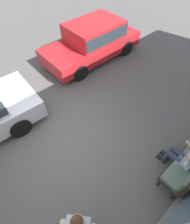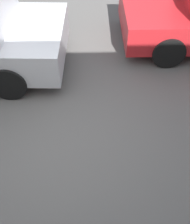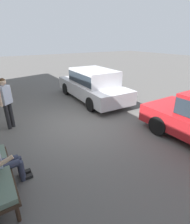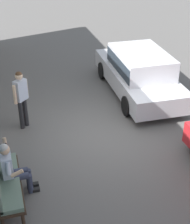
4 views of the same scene
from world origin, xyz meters
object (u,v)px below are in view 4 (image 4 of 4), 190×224
at_px(parked_car_mid, 139,71).
at_px(pedestrian_standing, 21,95).
at_px(person_on_phone, 12,168).
at_px(bench, 3,179).

height_order(parked_car_mid, pedestrian_standing, pedestrian_standing).
distance_m(person_on_phone, pedestrian_standing, 2.76).
height_order(person_on_phone, pedestrian_standing, pedestrian_standing).
bearing_deg(parked_car_mid, bench, 129.91).
bearing_deg(pedestrian_standing, bench, 165.88).
distance_m(bench, pedestrian_standing, 2.98).
distance_m(bench, person_on_phone, 0.31).
relative_size(person_on_phone, pedestrian_standing, 0.76).
bearing_deg(person_on_phone, parked_car_mid, -49.92).
xyz_separation_m(bench, pedestrian_standing, (2.86, -0.72, 0.47)).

